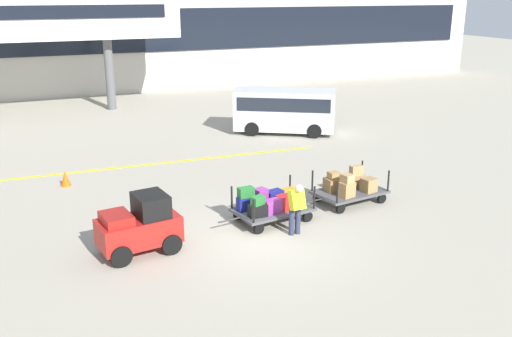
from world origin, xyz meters
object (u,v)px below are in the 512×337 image
(baggage_tug, at_px, (140,226))
(baggage_cart_middle, at_px, (349,187))
(baggage_handler, at_px, (296,207))
(safety_cone_near, at_px, (65,178))
(baggage_cart_lead, at_px, (269,204))
(shuttle_van, at_px, (285,108))

(baggage_tug, relative_size, baggage_cart_middle, 0.73)
(baggage_cart_middle, bearing_deg, baggage_handler, -149.65)
(baggage_cart_middle, relative_size, safety_cone_near, 5.58)
(baggage_tug, bearing_deg, baggage_cart_middle, 7.99)
(baggage_cart_lead, height_order, baggage_handler, baggage_handler)
(baggage_handler, bearing_deg, baggage_cart_lead, 102.21)
(safety_cone_near, bearing_deg, baggage_cart_middle, -32.64)
(shuttle_van, bearing_deg, baggage_tug, -131.76)
(baggage_handler, distance_m, shuttle_van, 12.15)
(baggage_cart_middle, distance_m, safety_cone_near, 9.99)
(baggage_handler, height_order, shuttle_van, shuttle_van)
(baggage_tug, relative_size, shuttle_van, 0.44)
(baggage_tug, bearing_deg, baggage_cart_lead, 8.44)
(baggage_cart_middle, xyz_separation_m, baggage_handler, (-2.78, -1.63, 0.32))
(baggage_cart_lead, bearing_deg, baggage_tug, -171.56)
(baggage_cart_lead, bearing_deg, baggage_cart_middle, 7.40)
(shuttle_van, bearing_deg, baggage_cart_middle, -103.33)
(shuttle_van, distance_m, safety_cone_near, 11.43)
(baggage_cart_lead, distance_m, shuttle_van, 11.18)
(baggage_cart_middle, relative_size, baggage_handler, 1.97)
(baggage_handler, bearing_deg, baggage_tug, 171.55)
(baggage_cart_lead, height_order, shuttle_van, shuttle_van)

